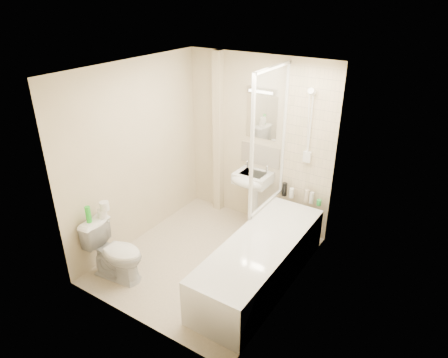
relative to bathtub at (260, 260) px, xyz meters
The scene contains 24 objects.
floor 0.80m from the bathtub, behind, with size 2.50×2.50×0.00m, color beige.
wall_back 1.72m from the bathtub, 121.00° to the left, with size 2.20×0.02×2.40m, color beige.
wall_left 2.06m from the bathtub, behind, with size 0.02×2.50×2.40m, color beige.
wall_right 0.98m from the bathtub, ahead, with size 0.02×2.50×2.40m, color beige.
ceiling 2.24m from the bathtub, behind, with size 2.20×2.50×0.02m, color white.
tile_back 1.68m from the bathtub, 90.00° to the left, with size 0.70×0.01×1.75m, color beige.
tile_right 1.19m from the bathtub, ahead, with size 0.01×2.10×1.75m, color beige.
pipe_boxing 2.03m from the bathtub, 139.06° to the left, with size 0.12×0.12×2.40m, color beige.
splashback 1.60m from the bathtub, 119.48° to the left, with size 0.60×0.01×0.30m, color beige.
mirror 1.92m from the bathtub, 119.52° to the left, with size 0.46×0.01×0.60m, color white.
strip_light 2.17m from the bathtub, 119.98° to the left, with size 0.42×0.07×0.07m, color silver.
bathtub is the anchor object (origin of this frame).
shower_screen 1.45m from the bathtub, 113.72° to the left, with size 0.04×0.92×1.80m.
shower_fixture 1.73m from the bathtub, 90.08° to the left, with size 0.10×0.16×0.99m.
pedestal_sink 1.28m from the bathtub, 124.67° to the left, with size 0.49×0.46×0.94m.
bottle_black_a 1.24m from the bathtub, 102.67° to the left, with size 0.07×0.07×0.19m, color black.
bottle_white_a 1.21m from the bathtub, 97.58° to the left, with size 0.06×0.06×0.14m, color white.
bottle_cream 1.21m from the bathtub, 86.72° to the left, with size 0.06×0.06×0.17m, color beige.
bottle_white_b 1.21m from the bathtub, 83.35° to the left, with size 0.06×0.06×0.16m, color silver.
bottle_green 1.22m from the bathtub, 78.27° to the left, with size 0.06×0.06×0.08m, color green.
toilet 1.70m from the bathtub, 149.92° to the right, with size 0.74×0.48×0.71m, color white.
toilet_roll_lower 1.93m from the bathtub, 155.80° to the right, with size 0.11×0.11×0.09m, color white.
toilet_roll_upper 1.92m from the bathtub, 156.09° to the right, with size 0.11×0.11×0.10m, color white.
green_bottle 2.05m from the bathtub, 151.95° to the right, with size 0.06×0.06×0.20m, color green.
Camera 1 is at (2.43, -3.38, 3.16)m, focal length 32.00 mm.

